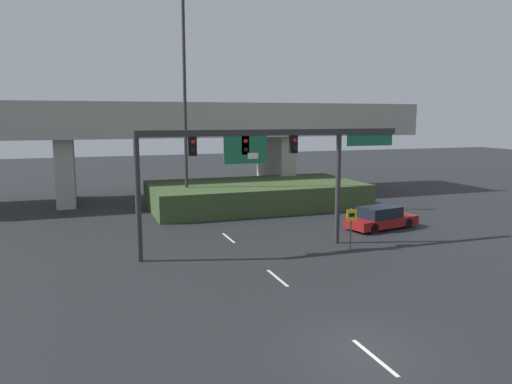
{
  "coord_description": "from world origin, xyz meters",
  "views": [
    {
      "loc": [
        -7.87,
        -12.52,
        7.05
      ],
      "look_at": [
        0.0,
        9.99,
        3.43
      ],
      "focal_mm": 35.0,
      "sensor_mm": 36.0,
      "label": 1
    }
  ],
  "objects_px": {
    "signal_gantry": "(264,154)",
    "parked_sedan_near_right": "(381,218)",
    "highway_light_pole_near": "(185,97)",
    "speed_limit_sign": "(351,223)"
  },
  "relations": [
    {
      "from": "signal_gantry",
      "to": "parked_sedan_near_right",
      "type": "relative_size",
      "value": 2.87
    },
    {
      "from": "signal_gantry",
      "to": "highway_light_pole_near",
      "type": "xyz_separation_m",
      "value": [
        -1.75,
        11.85,
        3.3
      ]
    },
    {
      "from": "signal_gantry",
      "to": "speed_limit_sign",
      "type": "relative_size",
      "value": 6.39
    },
    {
      "from": "highway_light_pole_near",
      "to": "parked_sedan_near_right",
      "type": "distance_m",
      "value": 16.15
    },
    {
      "from": "speed_limit_sign",
      "to": "parked_sedan_near_right",
      "type": "height_order",
      "value": "speed_limit_sign"
    },
    {
      "from": "signal_gantry",
      "to": "parked_sedan_near_right",
      "type": "bearing_deg",
      "value": 15.15
    },
    {
      "from": "signal_gantry",
      "to": "parked_sedan_near_right",
      "type": "xyz_separation_m",
      "value": [
        8.78,
        2.38,
        -4.47
      ]
    },
    {
      "from": "signal_gantry",
      "to": "highway_light_pole_near",
      "type": "bearing_deg",
      "value": 98.4
    },
    {
      "from": "speed_limit_sign",
      "to": "highway_light_pole_near",
      "type": "bearing_deg",
      "value": 114.33
    },
    {
      "from": "signal_gantry",
      "to": "speed_limit_sign",
      "type": "height_order",
      "value": "signal_gantry"
    }
  ]
}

